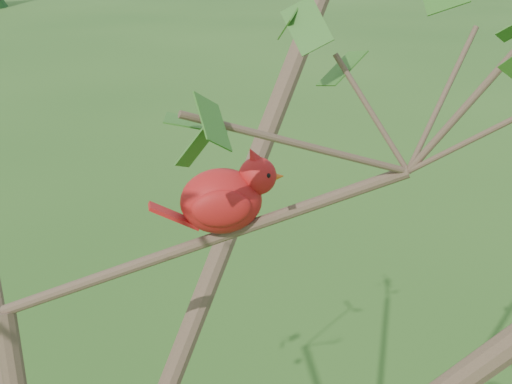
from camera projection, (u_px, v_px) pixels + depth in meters
crabapple_tree at (12, 245)px, 0.93m from camera, size 2.35×2.05×2.95m
cardinal at (226, 197)px, 1.01m from camera, size 0.19×0.11×0.14m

